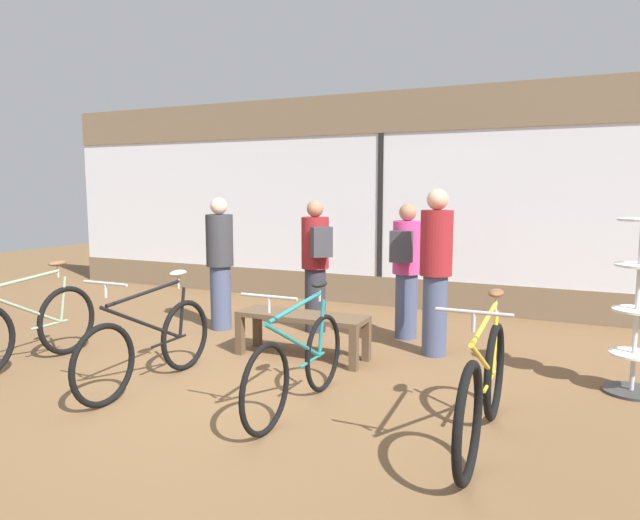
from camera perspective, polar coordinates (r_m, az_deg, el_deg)
name	(u,v)px	position (r m, az deg, el deg)	size (l,w,h in m)	color
ground_plane	(240,384)	(5.41, -8.00, -12.17)	(24.00, 24.00, 0.00)	brown
shop_back_wall	(381,198)	(8.66, 6.11, 6.16)	(12.00, 0.08, 3.20)	#7A664C
bicycle_far_left	(27,327)	(6.46, -27.24, -6.02)	(0.46, 1.74, 1.05)	black
bicycle_left	(149,344)	(5.43, -16.72, -8.07)	(0.46, 1.75, 1.03)	black
bicycle_right	(298,363)	(4.67, -2.19, -10.27)	(0.46, 1.69, 1.02)	black
bicycle_far_right	(483,389)	(4.19, 16.02, -12.31)	(0.46, 1.83, 1.06)	black
accessory_rack	(636,318)	(5.67, 29.07, -5.11)	(0.48, 0.48, 1.62)	#333333
display_bench	(302,322)	(6.05, -1.81, -6.19)	(1.40, 0.44, 0.47)	brown
customer_near_rack	(406,267)	(6.80, 8.63, -0.69)	(0.34, 0.48, 1.61)	#424C6B
customer_by_window	(220,261)	(7.29, -9.97, -0.09)	(0.48, 0.48, 1.67)	#424C6B
customer_mid_floor	(436,268)	(6.16, 11.51, -0.83)	(0.40, 0.40, 1.78)	#424C6B
customer_near_bench	(316,262)	(7.05, -0.44, -0.18)	(0.54, 0.55, 1.64)	#2D2D38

